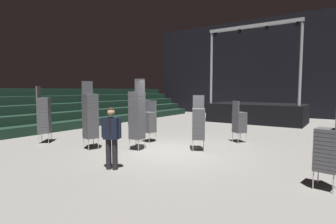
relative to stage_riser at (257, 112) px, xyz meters
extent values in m
cube|color=slate|center=(0.00, -10.07, -0.76)|extent=(22.00, 30.00, 0.10)
cube|color=black|center=(0.00, 4.93, 3.29)|extent=(22.00, 0.30, 8.00)
cube|color=black|center=(-7.62, -9.07, -0.49)|extent=(0.75, 24.00, 0.45)
cube|color=black|center=(-8.38, -9.07, -0.04)|extent=(0.75, 24.00, 0.45)
cube|color=black|center=(-9.12, -9.07, 0.41)|extent=(0.75, 24.00, 0.45)
cube|color=black|center=(-9.88, -9.07, 0.86)|extent=(0.75, 24.00, 0.45)
cube|color=black|center=(-10.62, -9.07, 1.31)|extent=(0.75, 24.00, 0.45)
cube|color=black|center=(0.00, 0.03, -0.09)|extent=(5.93, 3.15, 1.25)
cylinder|color=#9EA0A8|center=(-2.71, -1.30, 2.92)|extent=(0.16, 0.16, 4.77)
cylinder|color=#9EA0A8|center=(2.71, -1.30, 2.92)|extent=(0.16, 0.16, 4.77)
cube|color=#9EA0A8|center=(0.00, -1.30, 5.30)|extent=(5.63, 0.20, 0.20)
cylinder|color=black|center=(-2.46, -1.30, 5.08)|extent=(0.18, 0.18, 0.22)
cylinder|color=black|center=(-0.82, -1.30, 5.08)|extent=(0.18, 0.18, 0.22)
cylinder|color=black|center=(0.82, -1.30, 5.08)|extent=(0.18, 0.18, 0.22)
cylinder|color=black|center=(2.46, -1.30, 5.08)|extent=(0.18, 0.18, 0.22)
cylinder|color=black|center=(-0.15, -12.76, -0.30)|extent=(0.15, 0.15, 0.83)
cylinder|color=black|center=(-0.32, -12.84, -0.30)|extent=(0.15, 0.15, 0.83)
cube|color=silver|center=(-0.21, -12.85, 0.42)|extent=(0.20, 0.16, 0.59)
cube|color=black|center=(-0.23, -12.80, 0.42)|extent=(0.46, 0.37, 0.59)
cube|color=black|center=(-0.19, -12.90, 0.49)|extent=(0.06, 0.03, 0.38)
cylinder|color=black|center=(-0.02, -12.70, 0.43)|extent=(0.13, 0.13, 0.54)
cylinder|color=black|center=(-0.45, -12.89, 0.43)|extent=(0.13, 0.13, 0.54)
sphere|color=tan|center=(-0.23, -12.80, 0.85)|extent=(0.19, 0.19, 0.19)
sphere|color=black|center=(-0.23, -12.80, 0.90)|extent=(0.16, 0.16, 0.16)
cylinder|color=#B2B5BA|center=(-1.01, -10.79, -0.51)|extent=(0.02, 0.02, 0.40)
cylinder|color=#B2B5BA|center=(-1.39, -10.83, -0.51)|extent=(0.02, 0.02, 0.40)
cylinder|color=#B2B5BA|center=(-1.05, -10.41, -0.51)|extent=(0.02, 0.02, 0.40)
cylinder|color=#B2B5BA|center=(-1.43, -10.45, -0.51)|extent=(0.02, 0.02, 0.40)
cube|color=#4C4C51|center=(-1.22, -10.62, -0.27)|extent=(0.48, 0.48, 0.08)
cube|color=#4C4C51|center=(-1.22, -10.62, -0.18)|extent=(0.48, 0.48, 0.08)
cube|color=#4C4C51|center=(-1.22, -10.62, -0.10)|extent=(0.48, 0.48, 0.08)
cube|color=#4C4C51|center=(-1.22, -10.62, -0.01)|extent=(0.48, 0.48, 0.08)
cube|color=#4C4C51|center=(-1.22, -10.62, 0.07)|extent=(0.48, 0.48, 0.08)
cube|color=#4C4C51|center=(-1.22, -10.62, 0.16)|extent=(0.48, 0.48, 0.08)
cube|color=#4C4C51|center=(-1.22, -10.62, 0.24)|extent=(0.48, 0.48, 0.08)
cube|color=#4C4C51|center=(-1.22, -10.62, 0.33)|extent=(0.48, 0.48, 0.08)
cube|color=#4C4C51|center=(-1.22, -10.62, 0.41)|extent=(0.48, 0.48, 0.08)
cube|color=#4C4C51|center=(-1.22, -10.62, 0.50)|extent=(0.48, 0.48, 0.08)
cube|color=#4C4C51|center=(-1.22, -10.62, 0.58)|extent=(0.48, 0.48, 0.08)
cube|color=#4C4C51|center=(-1.22, -10.62, 0.67)|extent=(0.48, 0.48, 0.08)
cube|color=#4C4C51|center=(-1.22, -10.62, 0.75)|extent=(0.48, 0.48, 0.08)
cube|color=#4C4C51|center=(-1.22, -10.62, 0.84)|extent=(0.48, 0.48, 0.08)
cube|color=#4C4C51|center=(-1.22, -10.62, 0.92)|extent=(0.48, 0.48, 0.08)
cube|color=#4C4C51|center=(-1.22, -10.62, 1.01)|extent=(0.48, 0.48, 0.08)
cube|color=#4C4C51|center=(-1.22, -10.62, 1.09)|extent=(0.48, 0.48, 0.08)
cube|color=#4C4C51|center=(-1.22, -10.62, 1.18)|extent=(0.48, 0.48, 0.08)
cube|color=#4C4C51|center=(-1.22, -10.62, 1.26)|extent=(0.48, 0.48, 0.08)
cube|color=#4C4C51|center=(-1.22, -10.62, 1.35)|extent=(0.48, 0.48, 0.08)
cube|color=#4C4C51|center=(-1.24, -10.43, 1.62)|extent=(0.41, 0.09, 0.46)
cylinder|color=#B2B5BA|center=(1.30, -6.92, -0.51)|extent=(0.02, 0.02, 0.40)
cylinder|color=#B2B5BA|center=(1.61, -7.14, -0.51)|extent=(0.02, 0.02, 0.40)
cylinder|color=#B2B5BA|center=(1.08, -7.23, -0.51)|extent=(0.02, 0.02, 0.40)
cylinder|color=#B2B5BA|center=(1.39, -7.45, -0.51)|extent=(0.02, 0.02, 0.40)
cube|color=#4C4C51|center=(1.34, -7.19, -0.27)|extent=(0.61, 0.61, 0.08)
cube|color=#4C4C51|center=(1.34, -7.19, -0.18)|extent=(0.61, 0.61, 0.08)
cube|color=#4C4C51|center=(1.34, -7.19, -0.10)|extent=(0.61, 0.61, 0.08)
cube|color=#4C4C51|center=(1.34, -7.19, -0.01)|extent=(0.61, 0.61, 0.08)
cube|color=#4C4C51|center=(1.34, -7.19, 0.07)|extent=(0.61, 0.61, 0.08)
cube|color=#4C4C51|center=(1.34, -7.19, 0.16)|extent=(0.61, 0.61, 0.08)
cube|color=#4C4C51|center=(1.34, -7.19, 0.24)|extent=(0.61, 0.61, 0.08)
cube|color=#4C4C51|center=(1.34, -7.19, 0.33)|extent=(0.61, 0.61, 0.08)
cube|color=#4C4C51|center=(1.34, -7.19, 0.41)|extent=(0.61, 0.61, 0.08)
cube|color=#4C4C51|center=(1.34, -7.19, 0.50)|extent=(0.61, 0.61, 0.08)
cube|color=#4C4C51|center=(1.23, -7.35, 0.77)|extent=(0.36, 0.27, 0.46)
cylinder|color=#B2B5BA|center=(-1.60, -9.45, -0.51)|extent=(0.02, 0.02, 0.40)
cylinder|color=#B2B5BA|center=(-1.98, -9.40, -0.51)|extent=(0.02, 0.02, 0.40)
cylinder|color=#B2B5BA|center=(-1.55, -9.07, -0.51)|extent=(0.02, 0.02, 0.40)
cylinder|color=#B2B5BA|center=(-1.93, -9.02, -0.51)|extent=(0.02, 0.02, 0.40)
cube|color=#4C4C51|center=(-1.77, -9.24, -0.27)|extent=(0.49, 0.49, 0.08)
cube|color=#4C4C51|center=(-1.77, -9.24, -0.18)|extent=(0.49, 0.49, 0.08)
cube|color=#4C4C51|center=(-1.77, -9.24, -0.10)|extent=(0.49, 0.49, 0.08)
cube|color=#4C4C51|center=(-1.77, -9.24, -0.01)|extent=(0.49, 0.49, 0.08)
cube|color=#4C4C51|center=(-1.77, -9.24, 0.07)|extent=(0.49, 0.49, 0.08)
cube|color=#4C4C51|center=(-1.77, -9.24, 0.16)|extent=(0.49, 0.49, 0.08)
cube|color=#4C4C51|center=(-1.77, -9.24, 0.24)|extent=(0.49, 0.49, 0.08)
cube|color=#4C4C51|center=(-1.77, -9.24, 0.33)|extent=(0.49, 0.49, 0.08)
cube|color=#4C4C51|center=(-1.77, -9.24, 0.41)|extent=(0.49, 0.49, 0.08)
cube|color=#4C4C51|center=(-1.77, -9.24, 0.50)|extent=(0.49, 0.49, 0.08)
cube|color=#4C4C51|center=(-1.74, -9.04, 0.77)|extent=(0.41, 0.10, 0.46)
cylinder|color=#B2B5BA|center=(-5.17, -11.51, -0.51)|extent=(0.02, 0.02, 0.40)
cylinder|color=#B2B5BA|center=(-4.91, -11.79, -0.51)|extent=(0.02, 0.02, 0.40)
cylinder|color=#B2B5BA|center=(-5.45, -11.76, -0.51)|extent=(0.02, 0.02, 0.40)
cylinder|color=#B2B5BA|center=(-5.20, -12.04, -0.51)|extent=(0.02, 0.02, 0.40)
cube|color=#4C4C51|center=(-5.18, -11.77, -0.27)|extent=(0.62, 0.62, 0.08)
cube|color=#4C4C51|center=(-5.18, -11.77, -0.18)|extent=(0.62, 0.62, 0.08)
cube|color=#4C4C51|center=(-5.18, -11.77, -0.10)|extent=(0.62, 0.62, 0.08)
cube|color=#4C4C51|center=(-5.18, -11.77, -0.01)|extent=(0.62, 0.62, 0.08)
cube|color=#4C4C51|center=(-5.18, -11.77, 0.07)|extent=(0.62, 0.62, 0.08)
cube|color=#4C4C51|center=(-5.18, -11.77, 0.16)|extent=(0.62, 0.62, 0.08)
cube|color=#4C4C51|center=(-5.18, -11.77, 0.24)|extent=(0.62, 0.62, 0.08)
cube|color=#4C4C51|center=(-5.18, -11.77, 0.33)|extent=(0.62, 0.62, 0.08)
cube|color=#4C4C51|center=(-5.18, -11.77, 0.41)|extent=(0.62, 0.62, 0.08)
cube|color=#4C4C51|center=(-5.18, -11.77, 0.50)|extent=(0.62, 0.62, 0.08)
cube|color=#4C4C51|center=(-5.18, -11.77, 0.58)|extent=(0.62, 0.62, 0.08)
cube|color=#4C4C51|center=(-5.18, -11.77, 0.67)|extent=(0.62, 0.62, 0.08)
cube|color=#4C4C51|center=(-5.18, -11.77, 0.75)|extent=(0.62, 0.62, 0.08)
cube|color=#4C4C51|center=(-5.18, -11.77, 0.84)|extent=(0.62, 0.62, 0.08)
cube|color=#4C4C51|center=(-5.18, -11.77, 0.92)|extent=(0.62, 0.62, 0.08)
cube|color=#4C4C51|center=(-5.18, -11.77, 1.01)|extent=(0.62, 0.62, 0.08)
cube|color=#4C4C51|center=(-5.18, -11.77, 1.09)|extent=(0.62, 0.62, 0.08)
cube|color=#4C4C51|center=(-5.33, -11.90, 1.36)|extent=(0.31, 0.33, 0.46)
cylinder|color=#B2B5BA|center=(0.90, -9.54, -0.51)|extent=(0.02, 0.02, 0.40)
cylinder|color=#B2B5BA|center=(0.57, -9.72, -0.51)|extent=(0.02, 0.02, 0.40)
cylinder|color=#B2B5BA|center=(0.72, -9.21, -0.51)|extent=(0.02, 0.02, 0.40)
cylinder|color=#B2B5BA|center=(0.39, -9.39, -0.51)|extent=(0.02, 0.02, 0.40)
cube|color=#4C4C51|center=(0.65, -9.47, -0.27)|extent=(0.60, 0.60, 0.08)
cube|color=#4C4C51|center=(0.65, -9.47, -0.18)|extent=(0.60, 0.60, 0.08)
cube|color=#4C4C51|center=(0.65, -9.47, -0.10)|extent=(0.60, 0.60, 0.08)
cube|color=#4C4C51|center=(0.65, -9.47, -0.01)|extent=(0.60, 0.60, 0.08)
cube|color=#4C4C51|center=(0.65, -9.47, 0.07)|extent=(0.60, 0.60, 0.08)
cube|color=#4C4C51|center=(0.65, -9.47, 0.16)|extent=(0.60, 0.60, 0.08)
cube|color=#4C4C51|center=(0.65, -9.47, 0.24)|extent=(0.60, 0.60, 0.08)
cube|color=#4C4C51|center=(0.65, -9.47, 0.33)|extent=(0.60, 0.60, 0.08)
cube|color=#4C4C51|center=(0.65, -9.47, 0.41)|extent=(0.60, 0.60, 0.08)
cube|color=#4C4C51|center=(0.65, -9.47, 0.50)|extent=(0.60, 0.60, 0.08)
cube|color=#4C4C51|center=(0.65, -9.47, 0.58)|extent=(0.60, 0.60, 0.08)
cube|color=#4C4C51|center=(0.65, -9.47, 0.67)|extent=(0.60, 0.60, 0.08)
cube|color=#4C4C51|center=(0.65, -9.47, 0.75)|extent=(0.60, 0.60, 0.08)
cube|color=#4C4C51|center=(0.55, -9.30, 1.02)|extent=(0.38, 0.24, 0.46)
cylinder|color=#B2B5BA|center=(-5.26, -4.78, -0.51)|extent=(0.02, 0.02, 0.40)
cylinder|color=#B2B5BA|center=(-5.29, -5.16, -0.51)|extent=(0.02, 0.02, 0.40)
cylinder|color=#B2B5BA|center=(-5.64, -4.75, -0.51)|extent=(0.02, 0.02, 0.40)
cylinder|color=#B2B5BA|center=(-5.67, -5.13, -0.51)|extent=(0.02, 0.02, 0.40)
cube|color=#4C4C51|center=(-5.46, -4.95, -0.27)|extent=(0.47, 0.47, 0.08)
cube|color=#4C4C51|center=(-5.46, -4.95, -0.18)|extent=(0.47, 0.47, 0.08)
cube|color=#4C4C51|center=(-5.46, -4.95, -0.10)|extent=(0.47, 0.47, 0.08)
cube|color=#4C4C51|center=(-5.46, -4.95, -0.01)|extent=(0.47, 0.47, 0.08)
cube|color=#4C4C51|center=(-5.46, -4.95, 0.07)|extent=(0.47, 0.47, 0.08)
cube|color=#4C4C51|center=(-5.46, -4.95, 0.16)|extent=(0.47, 0.47, 0.08)
cube|color=#4C4C51|center=(-5.46, -4.95, 0.24)|extent=(0.47, 0.47, 0.08)
cube|color=#4C4C51|center=(-5.46, -4.95, 0.33)|extent=(0.47, 0.47, 0.08)
cube|color=#4C4C51|center=(-5.46, -4.95, 0.41)|extent=(0.47, 0.47, 0.08)
cube|color=#4C4C51|center=(-5.46, -4.95, 0.50)|extent=(0.47, 0.47, 0.08)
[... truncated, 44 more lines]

